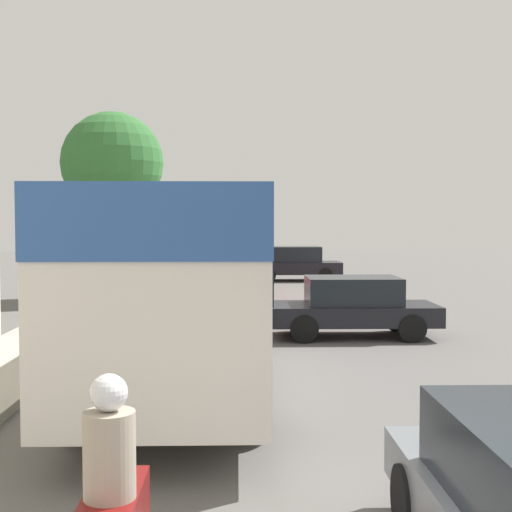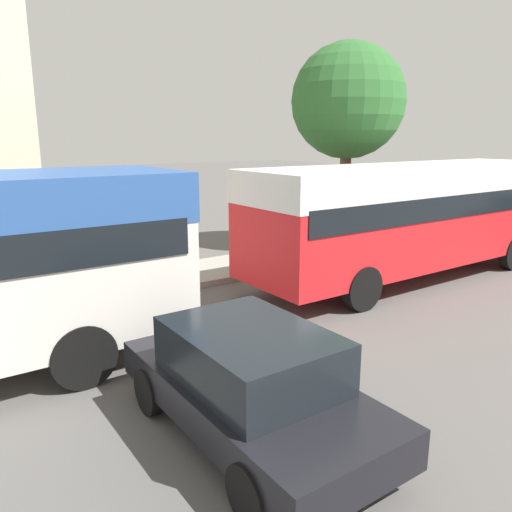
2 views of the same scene
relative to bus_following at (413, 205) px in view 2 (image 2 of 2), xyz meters
name	(u,v)px [view 2 (image 2 of 2)]	position (x,y,z in m)	size (l,w,h in m)	color
bus_following	(413,205)	(0.00, 0.00, 0.00)	(2.64, 9.89, 3.00)	red
car_distant	(250,381)	(3.69, -7.70, -1.21)	(3.97, 1.85, 1.43)	black
street_tree	(348,102)	(-3.47, 0.92, 2.83)	(3.61, 3.61, 6.46)	brown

